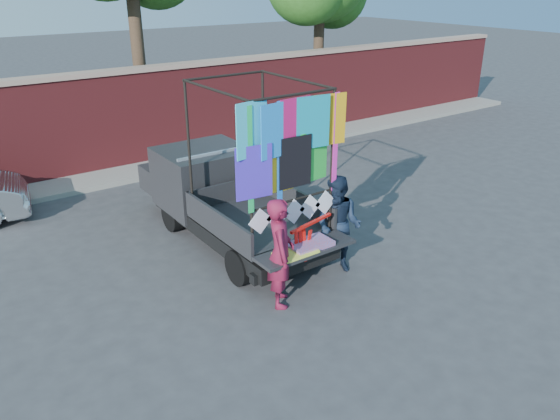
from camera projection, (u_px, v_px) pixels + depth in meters
ground at (279, 270)px, 9.67m from camera, size 90.00×90.00×0.00m
brick_wall at (126, 118)px, 14.37m from camera, size 30.00×0.45×2.61m
curb at (141, 171)px, 14.35m from camera, size 30.00×1.20×0.12m
pickup_truck at (218, 194)px, 10.82m from camera, size 2.03×5.10×3.21m
woman at (280, 253)px, 8.36m from camera, size 0.70×0.78×1.78m
man at (338, 224)px, 9.38m from camera, size 0.96×1.04×1.72m
streamer_bundle at (306, 236)px, 8.78m from camera, size 0.97×0.26×0.67m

